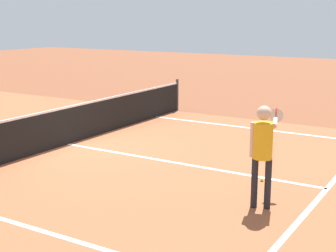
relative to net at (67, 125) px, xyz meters
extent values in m
plane|color=brown|center=(0.00, 0.00, -0.49)|extent=(60.00, 60.00, 0.00)
cube|color=#9E5433|center=(0.00, 0.00, -0.49)|extent=(10.62, 24.40, 0.00)
cube|color=white|center=(0.00, -6.40, -0.49)|extent=(8.22, 0.10, 0.01)
cube|color=white|center=(0.00, -3.20, -0.49)|extent=(0.10, 6.40, 0.01)
cylinder|color=#33383D|center=(5.44, 0.00, 0.04)|extent=(0.09, 0.09, 1.07)
cube|color=black|center=(0.00, 0.00, -0.04)|extent=(10.89, 0.02, 0.91)
cube|color=white|center=(0.00, 0.00, 0.44)|extent=(10.89, 0.03, 0.05)
cylinder|color=black|center=(-1.56, -5.57, -0.06)|extent=(0.11, 0.11, 0.86)
cylinder|color=black|center=(-1.50, -5.78, -0.06)|extent=(0.11, 0.11, 0.86)
cylinder|color=gold|center=(-1.53, -5.68, 0.66)|extent=(0.32, 0.32, 0.60)
sphere|color=beige|center=(-1.53, -5.68, 1.12)|extent=(0.24, 0.24, 0.24)
cylinder|color=beige|center=(-1.58, -5.52, 0.67)|extent=(0.08, 0.08, 0.58)
cylinder|color=beige|center=(-1.20, -5.75, 0.91)|extent=(0.58, 0.25, 0.08)
cylinder|color=black|center=(-0.82, -5.63, 0.91)|extent=(0.22, 0.09, 0.03)
torus|color=red|center=(-0.59, -5.56, 0.91)|extent=(0.28, 0.11, 0.28)
cylinder|color=silver|center=(-0.59, -5.56, 0.91)|extent=(0.08, 0.24, 0.25)
sphere|color=#CCE033|center=(-0.21, -5.21, -0.46)|extent=(0.07, 0.07, 0.07)
camera|label=1|loc=(-9.05, -8.43, 2.63)|focal=53.30mm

